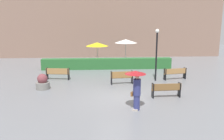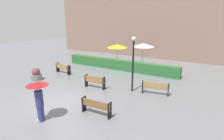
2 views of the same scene
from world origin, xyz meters
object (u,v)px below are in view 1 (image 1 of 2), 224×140
(bench_far_right, at_px, (175,73))
(planter_pot, at_px, (43,83))
(bench_far_left, at_px, (58,73))
(bench_mid_center, at_px, (122,77))
(lamp_post, at_px, (157,49))
(patio_umbrella_yellow, at_px, (97,44))
(patio_umbrella_white, at_px, (126,41))
(bench_near_right, at_px, (166,89))
(pedestrian_with_umbrella, at_px, (136,84))

(bench_far_right, distance_m, planter_pot, 9.77)
(bench_far_left, bearing_deg, bench_mid_center, -18.21)
(bench_mid_center, bearing_deg, bench_far_left, 161.79)
(bench_far_right, height_order, planter_pot, planter_pot)
(bench_mid_center, height_order, lamp_post, lamp_post)
(bench_far_left, distance_m, patio_umbrella_yellow, 6.19)
(bench_far_left, xyz_separation_m, bench_far_right, (8.97, -0.48, -0.00))
(patio_umbrella_white, bearing_deg, bench_near_right, -83.14)
(patio_umbrella_white, bearing_deg, bench_far_left, -137.20)
(bench_near_right, relative_size, planter_pot, 1.68)
(bench_mid_center, distance_m, patio_umbrella_yellow, 7.12)
(bench_far_right, height_order, pedestrian_with_umbrella, pedestrian_with_umbrella)
(bench_far_right, bearing_deg, patio_umbrella_white, 117.95)
(bench_far_left, relative_size, lamp_post, 0.47)
(bench_far_right, bearing_deg, pedestrian_with_umbrella, -123.59)
(pedestrian_with_umbrella, bearing_deg, bench_far_left, 127.29)
(bench_near_right, height_order, patio_umbrella_yellow, patio_umbrella_yellow)
(bench_far_right, height_order, lamp_post, lamp_post)
(planter_pot, height_order, patio_umbrella_white, patio_umbrella_white)
(patio_umbrella_white, bearing_deg, bench_far_right, -62.05)
(pedestrian_with_umbrella, distance_m, patio_umbrella_white, 12.02)
(pedestrian_with_umbrella, xyz_separation_m, patio_umbrella_yellow, (-1.94, 11.67, 0.81))
(bench_far_right, relative_size, pedestrian_with_umbrella, 0.90)
(pedestrian_with_umbrella, bearing_deg, patio_umbrella_yellow, 99.45)
(bench_far_right, distance_m, pedestrian_with_umbrella, 7.30)
(bench_far_left, xyz_separation_m, pedestrian_with_umbrella, (4.97, -6.52, 0.83))
(bench_near_right, bearing_deg, patio_umbrella_yellow, 112.30)
(bench_far_left, xyz_separation_m, planter_pot, (-0.59, -2.48, -0.09))
(bench_far_left, bearing_deg, bench_near_right, -33.67)
(bench_mid_center, relative_size, bench_far_right, 0.90)
(patio_umbrella_yellow, bearing_deg, bench_near_right, -67.70)
(bench_near_right, bearing_deg, planter_pot, 163.76)
(planter_pot, bearing_deg, bench_mid_center, 9.66)
(bench_far_left, relative_size, patio_umbrella_white, 0.70)
(pedestrian_with_umbrella, relative_size, lamp_post, 0.53)
(bench_near_right, relative_size, patio_umbrella_white, 0.66)
(bench_mid_center, xyz_separation_m, bench_far_right, (4.21, 1.08, -0.02))
(bench_far_left, bearing_deg, bench_far_right, -3.07)
(pedestrian_with_umbrella, relative_size, patio_umbrella_yellow, 0.86)
(pedestrian_with_umbrella, height_order, patio_umbrella_yellow, patio_umbrella_yellow)
(bench_mid_center, xyz_separation_m, pedestrian_with_umbrella, (0.20, -4.95, 0.81))
(bench_far_left, distance_m, planter_pot, 2.55)
(pedestrian_with_umbrella, bearing_deg, bench_near_right, 40.85)
(bench_near_right, xyz_separation_m, lamp_post, (0.33, 3.99, 1.84))
(lamp_post, bearing_deg, bench_far_left, 174.49)
(bench_near_right, bearing_deg, lamp_post, 85.22)
(lamp_post, distance_m, patio_umbrella_white, 6.32)
(patio_umbrella_yellow, bearing_deg, bench_far_left, -120.41)
(bench_mid_center, bearing_deg, planter_pot, -170.34)
(lamp_post, bearing_deg, planter_pot, -167.55)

